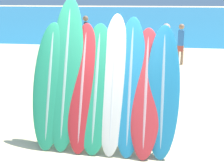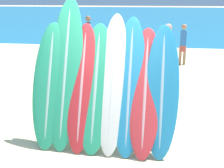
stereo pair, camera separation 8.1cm
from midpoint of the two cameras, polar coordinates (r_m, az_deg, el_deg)
The scene contains 14 objects.
ground_plane at distance 5.30m, azimuth -4.61°, elevation -12.42°, with size 160.00×160.00×0.00m, color beige.
ocean_water at distance 44.82m, azimuth 7.37°, elevation 12.47°, with size 120.00×60.00×0.01m.
surfboard_rack at distance 5.32m, azimuth -1.74°, elevation -6.65°, with size 2.22×0.04×0.87m.
surfboard_slot_0 at distance 5.41m, azimuth -11.74°, elevation -0.22°, with size 0.59×0.86×2.08m.
surfboard_slot_1 at distance 5.35m, azimuth -8.87°, elevation 2.05°, with size 0.59×1.05×2.49m.
surfboard_slot_2 at distance 5.25m, azimuth -5.86°, elevation -0.50°, with size 0.52×0.96×2.07m.
surfboard_slot_3 at distance 5.21m, azimuth -3.34°, elevation -0.62°, with size 0.60×0.98×2.07m.
surfboard_slot_4 at distance 5.17m, azimuth -0.18°, elevation 0.22°, with size 0.49×1.06×2.23m.
surfboard_slot_5 at distance 5.13m, azimuth 2.87°, elevation -0.20°, with size 0.53×1.04×2.18m.
surfboard_slot_6 at distance 5.10m, azimuth 5.76°, elevation -1.38°, with size 0.54×1.04×2.00m.
surfboard_slot_7 at distance 5.09m, azimuth 8.80°, elevation -1.20°, with size 0.55×0.92×2.06m.
person_near_water at distance 9.52m, azimuth 9.48°, elevation 6.15°, with size 0.23×0.28×1.73m.
person_mid_beach at distance 13.33m, azimuth -4.97°, elevation 9.00°, with size 0.23×0.29×1.72m.
person_far_left at distance 11.96m, azimuth 12.25°, elevation 7.40°, with size 0.26×0.20×1.52m.
Camera 1 is at (1.07, -4.55, 2.50)m, focal length 50.00 mm.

